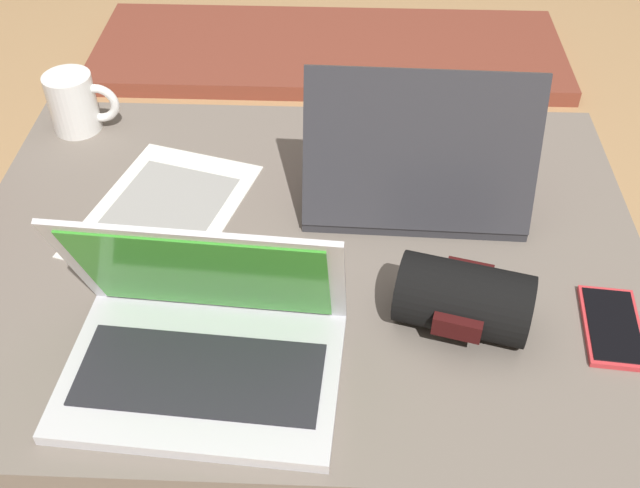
{
  "coord_description": "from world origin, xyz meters",
  "views": [
    {
      "loc": [
        0.06,
        -0.8,
        1.13
      ],
      "look_at": [
        0.03,
        -0.08,
        0.46
      ],
      "focal_mm": 42.0,
      "sensor_mm": 36.0,
      "label": 1
    }
  ],
  "objects_px": {
    "paper_sheet": "(165,209)",
    "coffee_mug": "(75,103)",
    "laptop_far": "(415,174)",
    "laptop_near": "(203,340)",
    "wrist_brace": "(463,299)",
    "cell_phone": "(612,327)"
  },
  "relations": [
    {
      "from": "laptop_far",
      "to": "paper_sheet",
      "type": "relative_size",
      "value": 0.99
    },
    {
      "from": "laptop_far",
      "to": "coffee_mug",
      "type": "relative_size",
      "value": 2.78
    },
    {
      "from": "laptop_far",
      "to": "wrist_brace",
      "type": "bearing_deg",
      "value": 102.42
    },
    {
      "from": "laptop_near",
      "to": "paper_sheet",
      "type": "height_order",
      "value": "laptop_near"
    },
    {
      "from": "laptop_near",
      "to": "cell_phone",
      "type": "distance_m",
      "value": 0.53
    },
    {
      "from": "laptop_far",
      "to": "paper_sheet",
      "type": "xyz_separation_m",
      "value": [
        -0.38,
        -0.04,
        -0.05
      ]
    },
    {
      "from": "wrist_brace",
      "to": "laptop_near",
      "type": "bearing_deg",
      "value": -165.79
    },
    {
      "from": "paper_sheet",
      "to": "coffee_mug",
      "type": "relative_size",
      "value": 2.81
    },
    {
      "from": "paper_sheet",
      "to": "coffee_mug",
      "type": "height_order",
      "value": "coffee_mug"
    },
    {
      "from": "laptop_near",
      "to": "coffee_mug",
      "type": "height_order",
      "value": "laptop_near"
    },
    {
      "from": "laptop_near",
      "to": "laptop_far",
      "type": "relative_size",
      "value": 1.04
    },
    {
      "from": "laptop_near",
      "to": "paper_sheet",
      "type": "distance_m",
      "value": 0.32
    },
    {
      "from": "paper_sheet",
      "to": "laptop_far",
      "type": "bearing_deg",
      "value": 22.09
    },
    {
      "from": "laptop_far",
      "to": "cell_phone",
      "type": "xyz_separation_m",
      "value": [
        0.25,
        -0.26,
        -0.05
      ]
    },
    {
      "from": "paper_sheet",
      "to": "wrist_brace",
      "type": "height_order",
      "value": "wrist_brace"
    },
    {
      "from": "laptop_far",
      "to": "cell_phone",
      "type": "distance_m",
      "value": 0.36
    },
    {
      "from": "laptop_near",
      "to": "laptop_far",
      "type": "distance_m",
      "value": 0.43
    },
    {
      "from": "cell_phone",
      "to": "paper_sheet",
      "type": "xyz_separation_m",
      "value": [
        -0.63,
        0.22,
        -0.0
      ]
    },
    {
      "from": "wrist_brace",
      "to": "coffee_mug",
      "type": "relative_size",
      "value": 1.53
    },
    {
      "from": "coffee_mug",
      "to": "laptop_far",
      "type": "bearing_deg",
      "value": -16.93
    },
    {
      "from": "laptop_near",
      "to": "laptop_far",
      "type": "xyz_separation_m",
      "value": [
        0.27,
        0.34,
        0.0
      ]
    },
    {
      "from": "paper_sheet",
      "to": "wrist_brace",
      "type": "distance_m",
      "value": 0.48
    }
  ]
}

